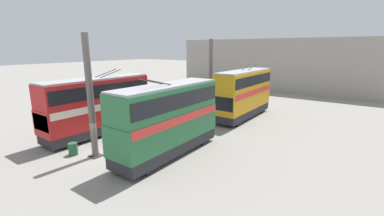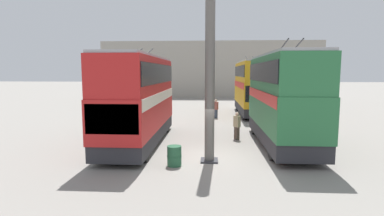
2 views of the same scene
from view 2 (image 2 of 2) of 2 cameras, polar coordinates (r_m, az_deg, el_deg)
ground_plane at (r=14.86m, az=3.31°, el=-9.48°), size 240.00×240.00×0.00m
depot_back_wall at (r=48.99m, az=3.53°, el=7.30°), size 0.50×36.00×9.23m
support_column_near at (r=13.73m, az=3.42°, el=6.86°), size 0.81×0.81×8.61m
support_column_far at (r=29.39m, az=3.50°, el=6.81°), size 0.81×0.81×8.61m
bus_left_near at (r=17.56m, az=16.83°, el=2.52°), size 9.13×2.54×5.79m
bus_left_far at (r=30.09m, az=11.28°, el=4.44°), size 9.66×2.54×5.88m
bus_right_far at (r=17.56m, az=-9.98°, el=2.52°), size 9.98×2.54×5.71m
person_by_left_row at (r=18.82m, az=8.55°, el=-3.24°), size 0.48×0.44×1.71m
person_aisle_midway at (r=27.36m, az=4.54°, el=-0.05°), size 0.44×0.48×1.73m
oil_drum at (r=13.57m, az=-3.38°, el=-9.09°), size 0.67×0.67×0.90m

